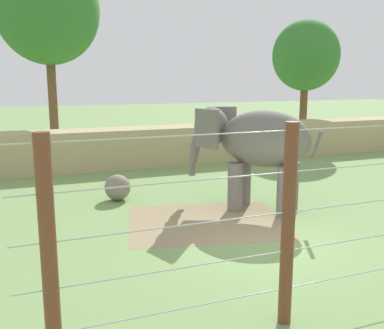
{
  "coord_description": "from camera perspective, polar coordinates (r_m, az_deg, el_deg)",
  "views": [
    {
      "loc": [
        -5.45,
        -8.98,
        4.03
      ],
      "look_at": [
        -0.51,
        3.61,
        1.4
      ],
      "focal_mm": 41.64,
      "sensor_mm": 36.0,
      "label": 1
    }
  ],
  "objects": [
    {
      "name": "tree_left_of_centre",
      "position": [
        27.68,
        14.37,
        13.29
      ],
      "size": [
        3.91,
        3.91,
        7.39
      ],
      "color": "brown",
      "rests_on": "ground"
    },
    {
      "name": "enrichment_ball",
      "position": [
        15.11,
        -9.51,
        -2.93
      ],
      "size": [
        0.87,
        0.87,
        0.87
      ],
      "primitive_type": "sphere",
      "color": "gray",
      "rests_on": "ground"
    },
    {
      "name": "embankment_wall",
      "position": [
        20.98,
        -6.13,
        2.31
      ],
      "size": [
        36.0,
        1.8,
        1.77
      ],
      "primitive_type": "cube",
      "color": "tan",
      "rests_on": "ground"
    },
    {
      "name": "cable_fence",
      "position": [
        8.36,
        21.48,
        -6.0
      ],
      "size": [
        11.39,
        0.22,
        3.37
      ],
      "color": "brown",
      "rests_on": "ground"
    },
    {
      "name": "dirt_patch",
      "position": [
        12.81,
        1.83,
        -7.33
      ],
      "size": [
        5.11,
        4.61,
        0.01
      ],
      "primitive_type": "cube",
      "rotation": [
        0.0,
        0.0,
        -0.24
      ],
      "color": "#937F5B",
      "rests_on": "ground"
    },
    {
      "name": "elephant",
      "position": [
        13.76,
        7.96,
        2.76
      ],
      "size": [
        3.52,
        3.57,
        3.15
      ],
      "color": "slate",
      "rests_on": "ground"
    },
    {
      "name": "ground_plane",
      "position": [
        11.26,
        9.31,
        -10.13
      ],
      "size": [
        120.0,
        120.0,
        0.0
      ],
      "primitive_type": "plane",
      "color": "#759956"
    },
    {
      "name": "tree_far_left",
      "position": [
        23.94,
        -18.01,
        18.24
      ],
      "size": [
        5.01,
        5.01,
        9.93
      ],
      "color": "brown",
      "rests_on": "ground"
    }
  ]
}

